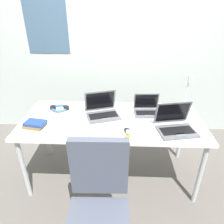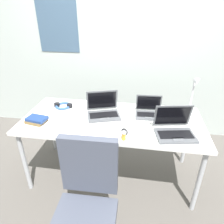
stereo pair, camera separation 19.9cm
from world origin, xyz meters
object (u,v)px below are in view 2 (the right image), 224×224
object	(u,v)px
laptop_back_right	(103,111)
office_chair	(86,216)
laptop_back_left	(148,111)
headphones	(63,106)
pill_bottle	(124,136)
desk_lamp	(193,95)
book_stack	(37,120)
cell_phone	(182,118)
laptop_near_lamp	(174,129)
computer_mouse	(125,131)

from	to	relation	value
laptop_back_right	office_chair	world-z (taller)	laptop_back_right
laptop_back_right	laptop_back_left	bearing A→B (deg)	8.63
headphones	pill_bottle	world-z (taller)	pill_bottle
headphones	desk_lamp	bearing A→B (deg)	3.68
headphones	book_stack	distance (m)	0.39
cell_phone	office_chair	xyz separation A→B (m)	(-0.76, -0.98, -0.35)
laptop_near_lamp	pill_bottle	distance (m)	0.46
laptop_near_lamp	cell_phone	distance (m)	0.33
laptop_back_left	headphones	xyz separation A→B (m)	(-0.95, 0.04, -0.03)
office_chair	computer_mouse	bearing A→B (deg)	71.36
laptop_back_right	office_chair	distance (m)	1.00
laptop_back_right	headphones	xyz separation A→B (m)	(-0.48, 0.12, -0.03)
computer_mouse	book_stack	size ratio (longest dim) A/B	0.45
desk_lamp	laptop_near_lamp	world-z (taller)	desk_lamp
computer_mouse	headphones	size ratio (longest dim) A/B	0.45
laptop_back_right	headphones	bearing A→B (deg)	166.57
desk_lamp	office_chair	world-z (taller)	desk_lamp
laptop_back_left	laptop_near_lamp	world-z (taller)	laptop_near_lamp
laptop_near_lamp	office_chair	distance (m)	1.01
office_chair	laptop_near_lamp	bearing A→B (deg)	46.10
laptop_back_left	laptop_back_right	xyz separation A→B (m)	(-0.46, -0.07, 0.01)
desk_lamp	laptop_near_lamp	distance (m)	0.52
computer_mouse	office_chair	bearing A→B (deg)	-130.49
cell_phone	laptop_back_right	bearing A→B (deg)	148.06
laptop_near_lamp	laptop_back_right	size ratio (longest dim) A/B	0.97
desk_lamp	laptop_back_left	world-z (taller)	desk_lamp
cell_phone	office_chair	size ratio (longest dim) A/B	0.14
pill_bottle	cell_phone	bearing A→B (deg)	40.27
cell_phone	pill_bottle	xyz separation A→B (m)	(-0.55, -0.47, 0.04)
laptop_back_left	laptop_near_lamp	distance (m)	0.39
book_stack	office_chair	distance (m)	1.01
desk_lamp	headphones	xyz separation A→B (m)	(-1.39, -0.09, -0.18)
laptop_near_lamp	cell_phone	world-z (taller)	laptop_near_lamp
pill_bottle	office_chair	distance (m)	0.67
laptop_near_lamp	cell_phone	xyz separation A→B (m)	(0.12, 0.31, -0.04)
laptop_back_right	book_stack	size ratio (longest dim) A/B	1.83
computer_mouse	headphones	xyz separation A→B (m)	(-0.74, 0.42, -0.00)
desk_lamp	pill_bottle	distance (m)	0.90
office_chair	book_stack	bearing A→B (deg)	134.64
laptop_back_left	book_stack	size ratio (longest dim) A/B	1.28
computer_mouse	desk_lamp	bearing A→B (deg)	16.13
laptop_near_lamp	office_chair	bearing A→B (deg)	-133.90
laptop_near_lamp	computer_mouse	world-z (taller)	laptop_near_lamp
computer_mouse	book_stack	distance (m)	0.87
laptop_back_right	book_stack	world-z (taller)	laptop_back_right
laptop_near_lamp	office_chair	world-z (taller)	laptop_near_lamp
desk_lamp	laptop_back_left	xyz separation A→B (m)	(-0.44, -0.13, -0.16)
laptop_back_right	cell_phone	size ratio (longest dim) A/B	2.89
headphones	computer_mouse	bearing A→B (deg)	-29.63
laptop_back_left	pill_bottle	xyz separation A→B (m)	(-0.21, -0.48, -0.00)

